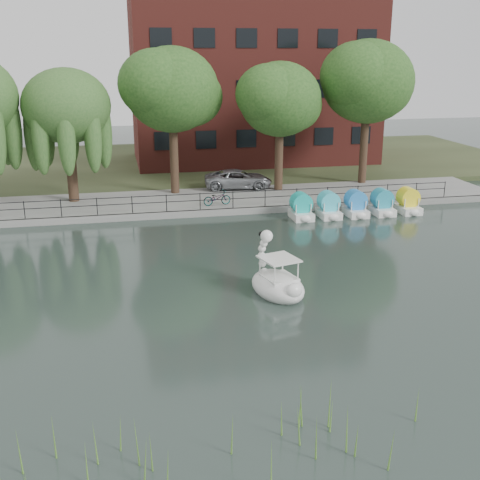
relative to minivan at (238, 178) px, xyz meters
name	(u,v)px	position (x,y,z in m)	size (l,w,h in m)	color
ground_plane	(248,302)	(-3.39, -18.42, -1.14)	(120.00, 120.00, 0.00)	#3B4A46
promenade	(194,202)	(-3.39, -2.42, -0.94)	(40.00, 6.00, 0.40)	gray
kerb	(201,213)	(-3.39, -5.37, -0.94)	(40.00, 0.25, 0.40)	gray
land_strip	(172,164)	(-3.39, 11.58, -0.96)	(60.00, 22.00, 0.36)	#47512D
railing	(200,197)	(-3.39, -5.17, 0.01)	(32.00, 0.05, 1.00)	black
apartment_building	(252,52)	(3.61, 11.55, 8.22)	(20.00, 10.07, 18.00)	#4C1E16
willow_mid	(66,107)	(-10.89, -1.42, 5.11)	(5.32, 5.32, 8.15)	#473323
broadleaf_center	(172,90)	(-4.39, -0.42, 5.92)	(6.00, 6.00, 9.25)	#473323
broadleaf_right	(280,100)	(2.61, -0.92, 5.25)	(5.40, 5.40, 8.32)	#473323
broadleaf_far	(368,82)	(9.11, 0.08, 6.26)	(6.30, 6.30, 9.71)	#473323
minivan	(238,178)	(0.00, 0.00, 0.00)	(5.29, 2.43, 1.47)	gray
bicycle	(217,197)	(-2.24, -4.39, -0.24)	(1.72, 0.60, 1.00)	gray
swan_boat	(277,281)	(-2.06, -17.79, -0.60)	(2.52, 3.28, 2.46)	white
pedal_boat_row	(356,206)	(5.73, -7.03, -0.53)	(7.95, 1.70, 1.40)	white
reed_bank	(409,422)	(-1.39, -27.92, -0.54)	(24.00, 2.40, 1.20)	#669938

